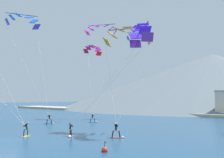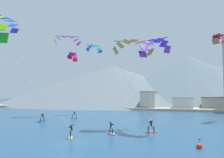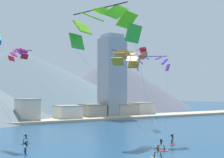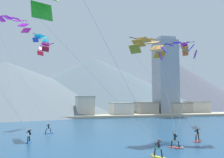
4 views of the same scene
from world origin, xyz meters
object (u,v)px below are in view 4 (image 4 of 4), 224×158
Objects in this scene: kitesurfer_mid_center at (50,130)px; parafoil_kite_near_trail at (177,49)px; kitesurfer_far_right at (157,151)px; kitesurfer_near_lead at (198,137)px; kitesurfer_near_trail at (177,143)px; parafoil_kite_distant_low_drift at (44,47)px; kitesurfer_far_left at (29,138)px; parafoil_kite_distant_high_outer at (184,47)px; parafoil_kite_mid_center at (13,22)px; parafoil_kite_near_lead at (148,46)px; parafoil_kite_distant_mid_solo at (42,39)px.

kitesurfer_mid_center is 23.31m from parafoil_kite_near_trail.
kitesurfer_far_right reaches higher than kitesurfer_mid_center.
kitesurfer_near_lead reaches higher than kitesurfer_near_trail.
parafoil_kite_distant_low_drift is at bearing 131.52° from kitesurfer_near_trail.
parafoil_kite_near_trail reaches higher than kitesurfer_near_trail.
parafoil_kite_distant_high_outer is (32.83, 18.19, 16.84)m from kitesurfer_far_left.
kitesurfer_near_trail is 0.09× the size of parafoil_kite_mid_center.
kitesurfer_near_trail is 17.88m from kitesurfer_far_left.
parafoil_kite_mid_center is 3.28× the size of parafoil_kite_distant_high_outer.
parafoil_kite_near_trail is (-0.23, 4.31, 12.21)m from kitesurfer_near_lead.
kitesurfer_near_trail is 16.10m from parafoil_kite_near_lead.
parafoil_kite_near_trail is (8.50, 10.88, 12.26)m from kitesurfer_far_right.
parafoil_kite_distant_mid_solo is (-11.47, 33.95, 18.05)m from kitesurfer_far_right.
kitesurfer_near_trail is at bearing -49.49° from parafoil_kite_mid_center.
kitesurfer_mid_center is 22.31m from parafoil_kite_mid_center.
parafoil_kite_mid_center is (-7.10, 8.45, 19.39)m from kitesurfer_mid_center.
kitesurfer_far_right reaches higher than kitesurfer_near_trail.
parafoil_kite_mid_center reaches higher than parafoil_kite_near_trail.
parafoil_kite_distant_high_outer reaches higher than kitesurfer_far_left.
parafoil_kite_distant_mid_solo is at bearing 108.67° from kitesurfer_far_right.
parafoil_kite_near_trail is 30.94m from parafoil_kite_mid_center.
kitesurfer_far_right is 18.88m from parafoil_kite_near_lead.
kitesurfer_near_lead is at bearing -53.58° from parafoil_kite_distant_mid_solo.
kitesurfer_mid_center is 0.99× the size of kitesurfer_far_right.
parafoil_kite_distant_low_drift is (-31.46, -9.56, -3.57)m from parafoil_kite_distant_high_outer.
parafoil_kite_near_trail is at bearing -25.36° from parafoil_kite_distant_low_drift.
parafoil_kite_distant_mid_solo reaches higher than parafoil_kite_distant_low_drift.
kitesurfer_far_left is 0.30× the size of parafoil_kite_distant_high_outer.
parafoil_kite_mid_center reaches higher than parafoil_kite_near_lead.
parafoil_kite_mid_center reaches higher than kitesurfer_far_right.
parafoil_kite_near_trail reaches higher than kitesurfer_far_left.
parafoil_kite_distant_low_drift is at bearing 142.64° from kitesurfer_mid_center.
parafoil_kite_distant_low_drift reaches higher than kitesurfer_far_right.
parafoil_kite_mid_center is (-20.61, 24.12, 19.34)m from kitesurfer_near_trail.
parafoil_kite_near_trail is (18.00, -8.20, 12.33)m from kitesurfer_mid_center.
parafoil_kite_distant_high_outer is at bearing 54.82° from kitesurfer_far_right.
parafoil_kite_near_lead is (0.73, 9.49, 12.99)m from kitesurfer_near_trail.
parafoil_kite_distant_high_outer reaches higher than parafoil_kite_near_lead.
parafoil_kite_near_lead is 2.59× the size of parafoil_kite_distant_mid_solo.
parafoil_kite_mid_center is 37.54m from parafoil_kite_distant_high_outer.
kitesurfer_mid_center is at bearing 116.47° from kitesurfer_far_right.
parafoil_kite_near_trail reaches higher than kitesurfer_mid_center.
kitesurfer_far_left is at bearing -151.01° from parafoil_kite_distant_high_outer.
parafoil_kite_mid_center is at bearing 146.46° from parafoil_kite_near_trail.
kitesurfer_near_trail is 0.96× the size of kitesurfer_far_left.
parafoil_kite_near_trail reaches higher than kitesurfer_far_right.
kitesurfer_near_lead is at bearing -86.95° from parafoil_kite_near_trail.
parafoil_kite_near_lead is 1.05× the size of parafoil_kite_near_trail.
parafoil_kite_near_lead is 4.32m from parafoil_kite_near_trail.
parafoil_kite_near_lead is (14.24, -6.19, 13.03)m from kitesurfer_mid_center.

